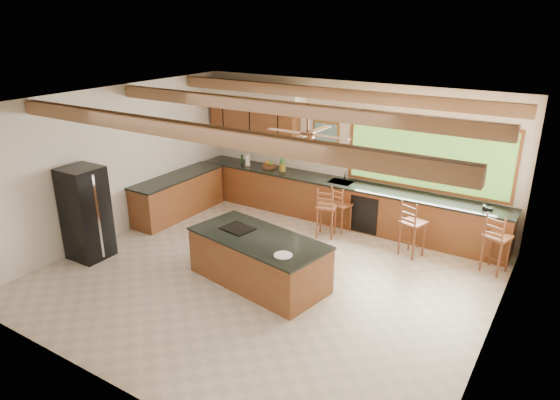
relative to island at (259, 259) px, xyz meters
The scene contains 9 objects.
ground 0.46m from the island, 87.10° to the left, with size 7.20×7.20×0.00m, color #BFB29E.
room_shell 1.99m from the island, 100.73° to the left, with size 7.27×6.54×3.02m.
counter_run 2.83m from the island, 106.65° to the left, with size 7.12×3.10×1.27m.
island is the anchor object (origin of this frame).
refrigerator 3.36m from the island, 164.36° to the right, with size 0.69×0.66×1.74m.
bar_stool_a 2.22m from the island, 87.16° to the left, with size 0.47×0.47×1.08m.
bar_stool_b 2.60m from the island, 84.20° to the left, with size 0.44×0.44×1.00m.
bar_stool_c 2.96m from the island, 50.71° to the left, with size 0.50×0.50×1.11m.
bar_stool_d 4.12m from the island, 36.51° to the left, with size 0.51×0.51×1.12m.
Camera 1 is at (4.29, -6.35, 4.28)m, focal length 32.00 mm.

